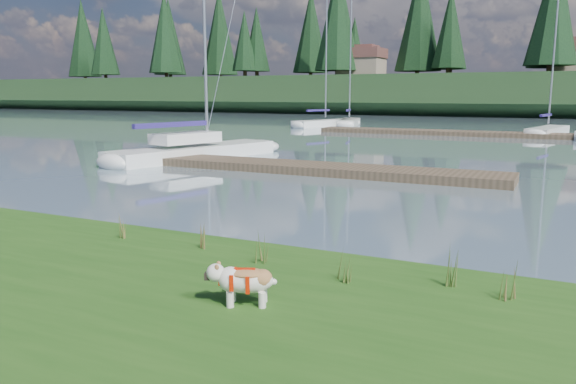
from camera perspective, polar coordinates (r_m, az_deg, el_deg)
The scene contains 22 objects.
ground at distance 40.09m, azimuth 18.72°, elevation 5.41°, with size 200.00×200.00×0.00m, color gray.
ridge at distance 82.81m, azimuth 22.86°, elevation 9.01°, with size 200.00×20.00×5.00m, color black.
bulldog at distance 6.81m, azimuth -4.43°, elevation -8.84°, with size 0.85×0.58×0.50m.
sailboat_main at distance 25.52m, azimuth -8.29°, elevation 4.44°, with size 4.05×9.59×13.50m.
dock_near at distance 20.97m, azimuth -0.11°, elevation 2.60°, with size 16.00×2.00×0.30m, color #4C3D2C.
dock_far at distance 39.87m, azimuth 21.59°, elevation 5.43°, with size 26.00×2.20×0.30m, color #4C3D2C.
sailboat_bg_0 at distance 49.42m, azimuth 4.36°, elevation 7.06°, with size 4.14×7.78×11.25m.
sailboat_bg_1 at distance 50.74m, azimuth 6.31°, elevation 7.11°, with size 3.17×7.34×10.85m.
sailboat_bg_2 at distance 43.04m, azimuth 25.08°, elevation 5.72°, with size 2.84×7.25×10.78m.
weed_0 at distance 9.31m, azimuth -8.80°, elevation -4.45°, with size 0.17×0.14×0.48m.
weed_1 at distance 8.42m, azimuth -2.73°, elevation -5.63°, with size 0.17×0.14×0.57m.
weed_2 at distance 7.74m, azimuth 16.34°, elevation -7.20°, with size 0.17×0.14×0.65m.
weed_3 at distance 10.20m, azimuth -16.59°, elevation -3.53°, with size 0.17×0.14×0.46m.
weed_4 at distance 7.65m, azimuth 5.76°, elevation -7.72°, with size 0.17×0.14×0.44m.
weed_5 at distance 7.50m, azimuth 21.49°, elevation -8.58°, with size 0.17×0.14×0.50m.
mud_lip at distance 9.98m, azimuth -6.51°, elevation -6.29°, with size 60.00×0.50×0.14m, color #33281C.
conifer_0 at distance 97.95m, azimuth -12.39°, elevation 15.54°, with size 5.72×5.72×14.15m.
conifer_1 at distance 92.83m, azimuth -3.21°, elevation 15.22°, with size 4.40×4.40×11.30m.
conifer_2 at distance 83.99m, azimuth 5.10°, elevation 17.30°, with size 6.60×6.60×16.05m.
conifer_3 at distance 83.52m, azimuth 16.14°, elevation 15.75°, with size 4.84×4.84×12.25m.
conifer_4 at distance 76.36m, azimuth 25.41°, elevation 16.80°, with size 6.16×6.16×15.10m.
house_0 at distance 84.28m, azimuth 7.48°, elevation 12.98°, with size 6.30×5.30×4.65m.
Camera 1 is at (5.20, -9.64, 2.86)m, focal length 35.00 mm.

